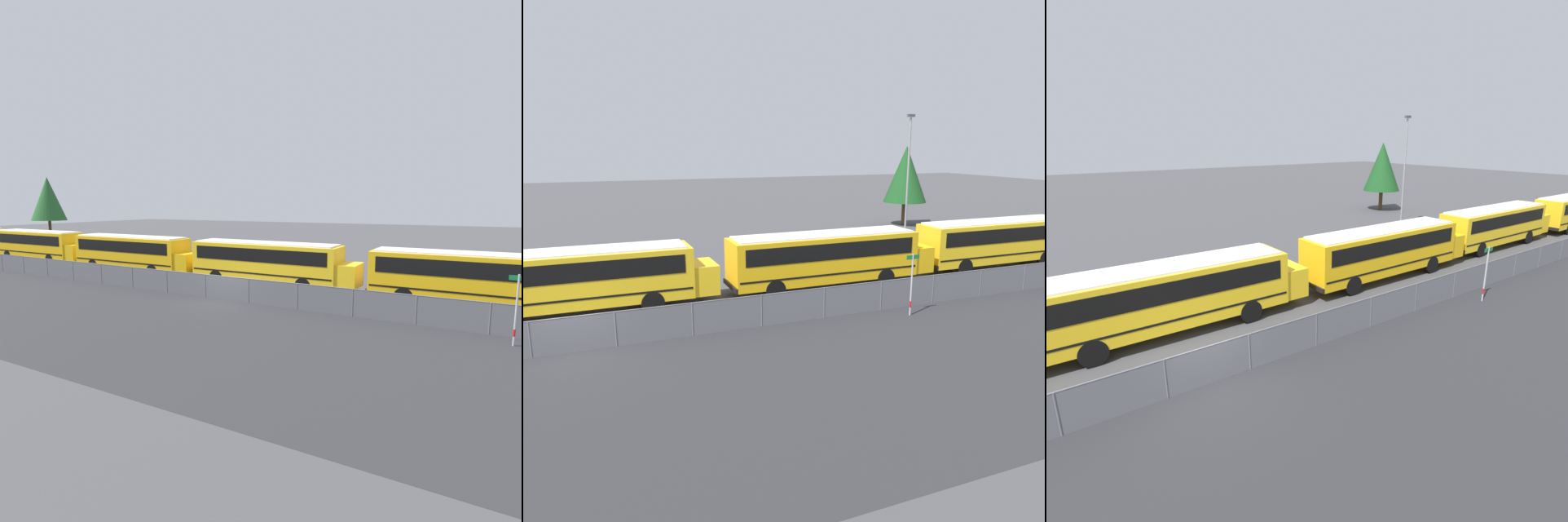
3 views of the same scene
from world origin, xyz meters
TOP-DOWN VIEW (x-y plane):
  - ground_plane at (0.00, 0.00)m, footprint 200.00×200.00m
  - road_strip at (0.00, -6.00)m, footprint 135.86×12.00m
  - fence at (0.00, -0.00)m, footprint 101.93×0.07m
  - school_bus_1 at (-25.41, 5.01)m, footprint 12.17×2.45m
  - school_bus_2 at (-12.16, 4.52)m, footprint 12.17×2.45m
  - school_bus_3 at (0.41, 4.72)m, footprint 12.17×2.45m
  - school_bus_4 at (13.29, 4.53)m, footprint 12.17×2.45m
  - street_sign at (14.75, -1.21)m, footprint 0.70×0.09m
  - tree_1 at (-47.78, 21.64)m, footprint 5.28×5.28m

SIDE VIEW (x-z plane):
  - ground_plane at x=0.00m, z-range 0.00..0.00m
  - road_strip at x=0.00m, z-range 0.00..0.01m
  - fence at x=0.00m, z-range 0.02..1.49m
  - street_sign at x=14.75m, z-range 0.09..3.07m
  - school_bus_1 at x=-25.41m, z-range 0.32..3.46m
  - school_bus_2 at x=-12.16m, z-range 0.32..3.46m
  - school_bus_3 at x=0.41m, z-range 0.32..3.46m
  - school_bus_4 at x=13.29m, z-range 0.32..3.46m
  - tree_1 at x=-47.78m, z-range 1.57..11.61m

